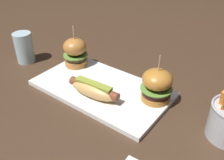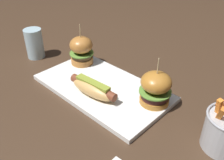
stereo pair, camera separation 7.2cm
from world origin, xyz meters
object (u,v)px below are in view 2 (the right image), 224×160
water_glass (34,43)px  slider_left (81,50)px  platter_main (102,88)px  hot_dog (93,88)px  slider_right (156,88)px

water_glass → slider_left: bearing=21.8°
platter_main → slider_left: 0.17m
hot_dog → slider_right: (0.15, 0.09, 0.02)m
platter_main → slider_right: (0.16, 0.04, 0.06)m
hot_dog → slider_left: size_ratio=1.14×
hot_dog → platter_main: bearing=105.2°
hot_dog → slider_left: 0.20m
hot_dog → slider_right: size_ratio=1.17×
slider_right → platter_main: bearing=-164.8°
hot_dog → water_glass: (-0.35, 0.03, 0.02)m
slider_right → water_glass: 0.51m
water_glass → platter_main: bearing=3.5°
slider_right → water_glass: slider_right is taller
slider_right → water_glass: size_ratio=1.27×
hot_dog → slider_right: 0.18m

